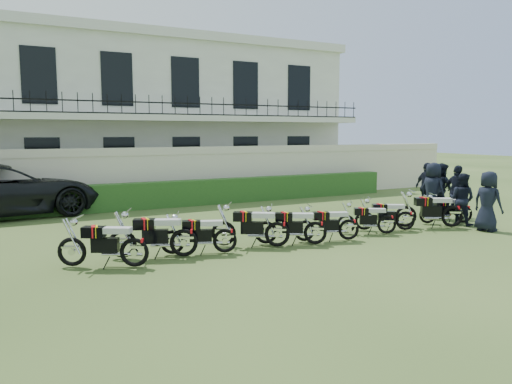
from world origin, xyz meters
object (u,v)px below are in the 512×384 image
at_px(motorcycle_3, 277,228).
at_px(motorcycle_6, 387,220).
at_px(suv, 1,190).
at_px(officer_3, 433,191).
at_px(motorcycle_8, 452,211).
at_px(officer_5, 427,187).
at_px(motorcycle_7, 406,216).
at_px(motorcycle_1, 184,236).
at_px(officer_2, 457,192).
at_px(motorcycle_4, 315,227).
at_px(officer_0, 488,201).
at_px(motorcycle_9, 464,210).
at_px(officer_4, 441,189).
at_px(motorcycle_0, 134,245).
at_px(officer_1, 462,199).
at_px(motorcycle_2, 225,235).
at_px(motorcycle_5, 349,224).

bearing_deg(motorcycle_3, motorcycle_6, -58.04).
relative_size(suv, officer_3, 3.49).
bearing_deg(motorcycle_8, officer_5, -5.22).
xyz_separation_m(motorcycle_7, motorcycle_8, (1.59, -0.33, 0.08)).
distance_m(motorcycle_1, suv, 9.02).
relative_size(motorcycle_3, officer_2, 0.96).
relative_size(motorcycle_4, officer_5, 0.92).
height_order(motorcycle_3, motorcycle_7, motorcycle_3).
xyz_separation_m(suv, officer_0, (12.60, -9.44, -0.03)).
xyz_separation_m(motorcycle_1, motorcycle_9, (9.40, -0.03, -0.08)).
xyz_separation_m(motorcycle_7, officer_5, (3.38, 2.39, 0.46)).
relative_size(officer_0, officer_4, 0.97).
bearing_deg(motorcycle_7, officer_0, -88.32).
bearing_deg(officer_3, motorcycle_0, 90.51).
bearing_deg(officer_0, officer_1, -14.19).
bearing_deg(motorcycle_3, suv, 68.63).
bearing_deg(suv, officer_4, -126.31).
bearing_deg(officer_3, motorcycle_2, 90.89).
relative_size(motorcycle_0, officer_2, 0.98).
relative_size(officer_2, officer_3, 0.95).
distance_m(motorcycle_7, officer_4, 3.59).
height_order(motorcycle_0, officer_0, officer_0).
relative_size(motorcycle_0, motorcycle_5, 1.05).
distance_m(motorcycle_1, motorcycle_3, 2.44).
height_order(motorcycle_0, officer_4, officer_4).
bearing_deg(suv, officer_0, -136.87).
distance_m(motorcycle_4, officer_3, 5.96).
xyz_separation_m(motorcycle_7, officer_0, (2.12, -1.13, 0.44)).
bearing_deg(motorcycle_1, officer_3, -59.68).
bearing_deg(motorcycle_1, officer_4, -58.08).
xyz_separation_m(motorcycle_9, suv, (-13.02, 8.29, 0.48)).
height_order(motorcycle_9, officer_3, officer_3).
xyz_separation_m(motorcycle_5, suv, (-8.15, 8.61, 0.47)).
bearing_deg(officer_5, officer_4, 171.54).
xyz_separation_m(officer_4, officer_5, (0.18, 0.84, -0.02)).
height_order(motorcycle_3, officer_0, officer_0).
distance_m(motorcycle_5, motorcycle_8, 3.92).
xyz_separation_m(motorcycle_6, suv, (-9.64, 8.45, 0.50)).
relative_size(motorcycle_4, officer_0, 0.93).
height_order(motorcycle_6, officer_5, officer_5).
height_order(motorcycle_1, officer_1, officer_1).
relative_size(motorcycle_0, officer_0, 1.00).
bearing_deg(motorcycle_8, motorcycle_1, 115.47).
height_order(motorcycle_3, motorcycle_9, motorcycle_3).
relative_size(motorcycle_1, officer_2, 1.06).
distance_m(motorcycle_7, officer_2, 3.11).
bearing_deg(motorcycle_6, motorcycle_8, -63.28).
xyz_separation_m(motorcycle_0, officer_0, (10.22, -0.83, 0.39)).
bearing_deg(officer_1, motorcycle_2, 71.82).
xyz_separation_m(officer_1, officer_3, (0.09, 1.26, 0.13)).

